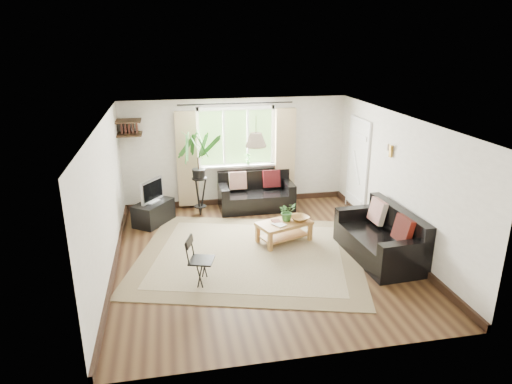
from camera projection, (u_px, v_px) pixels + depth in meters
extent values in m
plane|color=black|center=(260.00, 255.00, 8.05)|extent=(5.50, 5.50, 0.00)
plane|color=white|center=(261.00, 120.00, 7.27)|extent=(5.50, 5.50, 0.00)
cube|color=beige|center=(236.00, 152.00, 10.21)|extent=(5.00, 0.02, 2.40)
cube|color=beige|center=(310.00, 269.00, 5.11)|extent=(5.00, 0.02, 2.40)
cube|color=beige|center=(106.00, 201.00, 7.21)|extent=(0.02, 5.50, 2.40)
cube|color=beige|center=(398.00, 182.00, 8.11)|extent=(0.02, 5.50, 2.40)
cube|color=#BCB391|center=(250.00, 255.00, 8.06)|extent=(4.61, 4.23, 0.02)
cube|color=silver|center=(358.00, 168.00, 9.75)|extent=(0.06, 0.96, 2.06)
imported|color=#2E6026|center=(287.00, 211.00, 8.47)|extent=(0.39, 0.36, 0.35)
imported|color=olive|center=(300.00, 218.00, 8.50)|extent=(0.44, 0.44, 0.08)
imported|color=silver|center=(275.00, 226.00, 8.25)|extent=(0.28, 0.30, 0.02)
imported|color=brown|center=(272.00, 222.00, 8.44)|extent=(0.16, 0.21, 0.02)
cube|color=black|center=(154.00, 213.00, 9.37)|extent=(0.89, 0.97, 0.46)
imported|color=#2D6023|center=(248.00, 159.00, 10.19)|extent=(0.14, 0.10, 0.27)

